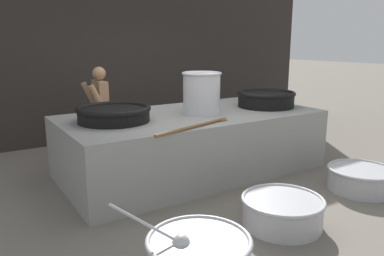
{
  "coord_description": "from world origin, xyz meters",
  "views": [
    {
      "loc": [
        -2.91,
        -4.54,
        1.9
      ],
      "look_at": [
        0.0,
        0.0,
        0.66
      ],
      "focal_mm": 35.0,
      "sensor_mm": 36.0,
      "label": 1
    }
  ],
  "objects_px": {
    "giant_wok_far": "(266,98)",
    "prep_bowl_meat": "(361,178)",
    "stock_pot": "(202,92)",
    "cook": "(101,110)",
    "giant_wok_near": "(114,113)",
    "prep_bowl_extra": "(282,210)",
    "prep_bowl_vegetables": "(199,254)"
  },
  "relations": [
    {
      "from": "giant_wok_far",
      "to": "cook",
      "type": "distance_m",
      "value": 2.68
    },
    {
      "from": "prep_bowl_meat",
      "to": "prep_bowl_extra",
      "type": "bearing_deg",
      "value": -175.15
    },
    {
      "from": "giant_wok_near",
      "to": "cook",
      "type": "relative_size",
      "value": 0.63
    },
    {
      "from": "giant_wok_far",
      "to": "prep_bowl_extra",
      "type": "xyz_separation_m",
      "value": [
        -1.45,
        -1.83,
        -0.85
      ]
    },
    {
      "from": "cook",
      "to": "prep_bowl_meat",
      "type": "height_order",
      "value": "cook"
    },
    {
      "from": "giant_wok_near",
      "to": "cook",
      "type": "bearing_deg",
      "value": 79.19
    },
    {
      "from": "prep_bowl_vegetables",
      "to": "prep_bowl_extra",
      "type": "bearing_deg",
      "value": 11.22
    },
    {
      "from": "giant_wok_near",
      "to": "giant_wok_far",
      "type": "height_order",
      "value": "giant_wok_far"
    },
    {
      "from": "giant_wok_far",
      "to": "cook",
      "type": "xyz_separation_m",
      "value": [
        -2.26,
        1.42,
        -0.2
      ]
    },
    {
      "from": "stock_pot",
      "to": "cook",
      "type": "height_order",
      "value": "cook"
    },
    {
      "from": "giant_wok_far",
      "to": "prep_bowl_vegetables",
      "type": "xyz_separation_m",
      "value": [
        -2.67,
        -2.07,
        -0.84
      ]
    },
    {
      "from": "cook",
      "to": "prep_bowl_extra",
      "type": "xyz_separation_m",
      "value": [
        0.81,
        -3.25,
        -0.65
      ]
    },
    {
      "from": "prep_bowl_extra",
      "to": "cook",
      "type": "bearing_deg",
      "value": 104.04
    },
    {
      "from": "giant_wok_near",
      "to": "cook",
      "type": "height_order",
      "value": "cook"
    },
    {
      "from": "giant_wok_near",
      "to": "prep_bowl_meat",
      "type": "relative_size",
      "value": 1.12
    },
    {
      "from": "stock_pot",
      "to": "prep_bowl_extra",
      "type": "bearing_deg",
      "value": -97.17
    },
    {
      "from": "cook",
      "to": "prep_bowl_extra",
      "type": "bearing_deg",
      "value": 106.74
    },
    {
      "from": "cook",
      "to": "prep_bowl_meat",
      "type": "xyz_separation_m",
      "value": [
        2.4,
        -3.12,
        -0.66
      ]
    },
    {
      "from": "stock_pot",
      "to": "prep_bowl_meat",
      "type": "xyz_separation_m",
      "value": [
        1.35,
        -1.75,
        -1.03
      ]
    },
    {
      "from": "cook",
      "to": "stock_pot",
      "type": "bearing_deg",
      "value": 130.31
    },
    {
      "from": "prep_bowl_extra",
      "to": "prep_bowl_vegetables",
      "type": "bearing_deg",
      "value": -168.78
    },
    {
      "from": "stock_pot",
      "to": "prep_bowl_vegetables",
      "type": "height_order",
      "value": "stock_pot"
    },
    {
      "from": "stock_pot",
      "to": "giant_wok_far",
      "type": "bearing_deg",
      "value": -2.88
    },
    {
      "from": "giant_wok_near",
      "to": "prep_bowl_vegetables",
      "type": "xyz_separation_m",
      "value": [
        -0.18,
        -2.28,
        -0.81
      ]
    },
    {
      "from": "giant_wok_far",
      "to": "prep_bowl_meat",
      "type": "height_order",
      "value": "giant_wok_far"
    },
    {
      "from": "giant_wok_far",
      "to": "prep_bowl_meat",
      "type": "relative_size",
      "value": 1.08
    },
    {
      "from": "stock_pot",
      "to": "cook",
      "type": "bearing_deg",
      "value": 127.6
    },
    {
      "from": "stock_pot",
      "to": "giant_wok_near",
      "type": "bearing_deg",
      "value": 173.13
    },
    {
      "from": "prep_bowl_vegetables",
      "to": "prep_bowl_extra",
      "type": "relative_size",
      "value": 1.27
    },
    {
      "from": "stock_pot",
      "to": "prep_bowl_extra",
      "type": "distance_m",
      "value": 2.16
    },
    {
      "from": "stock_pot",
      "to": "prep_bowl_extra",
      "type": "relative_size",
      "value": 0.69
    },
    {
      "from": "prep_bowl_vegetables",
      "to": "prep_bowl_meat",
      "type": "height_order",
      "value": "prep_bowl_vegetables"
    }
  ]
}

